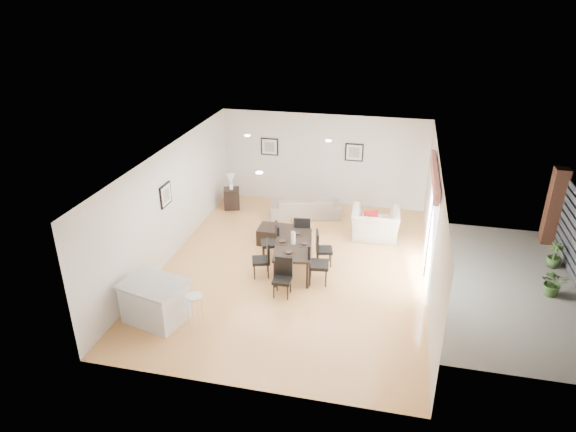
% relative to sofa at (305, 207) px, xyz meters
% --- Properties ---
extents(ground, '(8.00, 8.00, 0.00)m').
position_rel_sofa_xyz_m(ground, '(0.30, -2.92, -0.29)').
color(ground, '#DDA85B').
rests_on(ground, ground).
extents(wall_back, '(6.00, 0.04, 2.70)m').
position_rel_sofa_xyz_m(wall_back, '(0.30, 1.08, 1.06)').
color(wall_back, silver).
rests_on(wall_back, ground).
extents(wall_front, '(6.00, 0.04, 2.70)m').
position_rel_sofa_xyz_m(wall_front, '(0.30, -6.92, 1.06)').
color(wall_front, silver).
rests_on(wall_front, ground).
extents(wall_left, '(0.04, 8.00, 2.70)m').
position_rel_sofa_xyz_m(wall_left, '(-2.70, -2.92, 1.06)').
color(wall_left, silver).
rests_on(wall_left, ground).
extents(wall_right, '(0.04, 8.00, 2.70)m').
position_rel_sofa_xyz_m(wall_right, '(3.30, -2.92, 1.06)').
color(wall_right, silver).
rests_on(wall_right, ground).
extents(ceiling, '(6.00, 8.00, 0.02)m').
position_rel_sofa_xyz_m(ceiling, '(0.30, -2.92, 2.41)').
color(ceiling, white).
rests_on(ceiling, wall_back).
extents(sofa, '(2.10, 1.21, 0.58)m').
position_rel_sofa_xyz_m(sofa, '(0.00, 0.00, 0.00)').
color(sofa, gray).
rests_on(sofa, ground).
extents(armchair, '(1.25, 1.11, 0.78)m').
position_rel_sofa_xyz_m(armchair, '(2.02, -0.92, 0.10)').
color(armchair, beige).
rests_on(armchair, ground).
extents(courtyard_plant_a, '(0.59, 0.53, 0.60)m').
position_rel_sofa_xyz_m(courtyard_plant_a, '(5.90, -2.82, 0.01)').
color(courtyard_plant_a, '#395625').
rests_on(courtyard_plant_a, ground).
extents(courtyard_plant_b, '(0.42, 0.42, 0.60)m').
position_rel_sofa_xyz_m(courtyard_plant_b, '(6.20, -1.53, 0.01)').
color(courtyard_plant_b, '#395625').
rests_on(courtyard_plant_b, ground).
extents(dining_table, '(1.06, 1.74, 0.68)m').
position_rel_sofa_xyz_m(dining_table, '(0.30, -3.01, 0.32)').
color(dining_table, black).
rests_on(dining_table, ground).
extents(dining_chair_wnear, '(0.49, 0.49, 0.87)m').
position_rel_sofa_xyz_m(dining_chair_wnear, '(-0.28, -3.39, 0.20)').
color(dining_chair_wnear, black).
rests_on(dining_chair_wnear, ground).
extents(dining_chair_wfar, '(0.52, 0.52, 0.91)m').
position_rel_sofa_xyz_m(dining_chair_wfar, '(-0.28, -2.57, 0.22)').
color(dining_chair_wfar, black).
rests_on(dining_chair_wfar, ground).
extents(dining_chair_enear, '(0.50, 0.50, 1.00)m').
position_rel_sofa_xyz_m(dining_chair_enear, '(0.87, -3.43, 0.27)').
color(dining_chair_enear, black).
rests_on(dining_chair_enear, ground).
extents(dining_chair_efar, '(0.46, 0.46, 0.85)m').
position_rel_sofa_xyz_m(dining_chair_efar, '(0.88, -2.62, 0.19)').
color(dining_chair_efar, black).
rests_on(dining_chair_efar, ground).
extents(dining_chair_head, '(0.38, 0.38, 0.84)m').
position_rel_sofa_xyz_m(dining_chair_head, '(0.30, -4.03, 0.18)').
color(dining_chair_head, black).
rests_on(dining_chair_head, ground).
extents(dining_chair_foot, '(0.45, 0.45, 0.91)m').
position_rel_sofa_xyz_m(dining_chair_foot, '(0.31, -2.00, 0.22)').
color(dining_chair_foot, black).
rests_on(dining_chair_foot, ground).
extents(vase, '(0.82, 1.25, 0.63)m').
position_rel_sofa_xyz_m(vase, '(0.30, -3.01, 0.65)').
color(vase, white).
rests_on(vase, dining_table).
extents(coffee_table, '(1.05, 0.63, 0.42)m').
position_rel_sofa_xyz_m(coffee_table, '(-0.34, -1.75, -0.08)').
color(coffee_table, black).
rests_on(coffee_table, ground).
extents(side_table, '(0.56, 0.56, 0.60)m').
position_rel_sofa_xyz_m(side_table, '(-2.21, 0.10, 0.01)').
color(side_table, black).
rests_on(side_table, ground).
extents(table_lamp, '(0.24, 0.24, 0.45)m').
position_rel_sofa_xyz_m(table_lamp, '(-2.21, 0.10, 0.60)').
color(table_lamp, white).
rests_on(table_lamp, side_table).
extents(cushion, '(0.36, 0.18, 0.34)m').
position_rel_sofa_xyz_m(cushion, '(1.91, -1.03, 0.33)').
color(cushion, maroon).
rests_on(cushion, armchair).
extents(kitchen_island, '(1.38, 1.18, 0.83)m').
position_rel_sofa_xyz_m(kitchen_island, '(-1.93, -5.46, 0.13)').
color(kitchen_island, silver).
rests_on(kitchen_island, ground).
extents(bar_stool, '(0.30, 0.30, 0.67)m').
position_rel_sofa_xyz_m(bar_stool, '(-1.10, -5.46, 0.28)').
color(bar_stool, white).
rests_on(bar_stool, ground).
extents(framed_print_back_left, '(0.52, 0.04, 0.52)m').
position_rel_sofa_xyz_m(framed_print_back_left, '(-1.30, 1.05, 1.36)').
color(framed_print_back_left, black).
rests_on(framed_print_back_left, wall_back).
extents(framed_print_back_right, '(0.52, 0.04, 0.52)m').
position_rel_sofa_xyz_m(framed_print_back_right, '(1.20, 1.05, 1.36)').
color(framed_print_back_right, black).
rests_on(framed_print_back_right, wall_back).
extents(framed_print_left_wall, '(0.04, 0.52, 0.52)m').
position_rel_sofa_xyz_m(framed_print_left_wall, '(-2.67, -3.12, 1.36)').
color(framed_print_left_wall, black).
rests_on(framed_print_left_wall, wall_left).
extents(sliding_door, '(0.12, 2.70, 2.57)m').
position_rel_sofa_xyz_m(sliding_door, '(3.26, -2.62, 1.38)').
color(sliding_door, white).
rests_on(sliding_door, wall_right).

